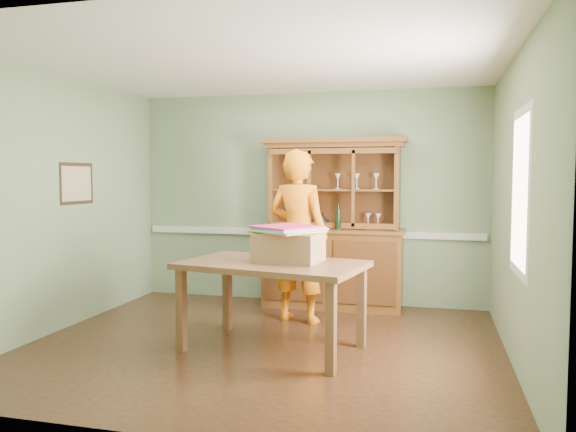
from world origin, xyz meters
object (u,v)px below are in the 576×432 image
(china_hutch, at_px, (333,248))
(cardboard_box, at_px, (289,247))
(dining_table, at_px, (272,272))
(person, at_px, (298,236))

(china_hutch, relative_size, cardboard_box, 3.58)
(dining_table, relative_size, person, 0.94)
(cardboard_box, distance_m, person, 1.02)
(dining_table, bearing_deg, person, 101.06)
(dining_table, bearing_deg, china_hutch, 93.19)
(person, bearing_deg, cardboard_box, 111.26)
(dining_table, bearing_deg, cardboard_box, 34.62)
(china_hutch, height_order, dining_table, china_hutch)
(dining_table, xyz_separation_m, cardboard_box, (0.14, 0.06, 0.23))
(china_hutch, xyz_separation_m, dining_table, (-0.25, -1.87, -0.01))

